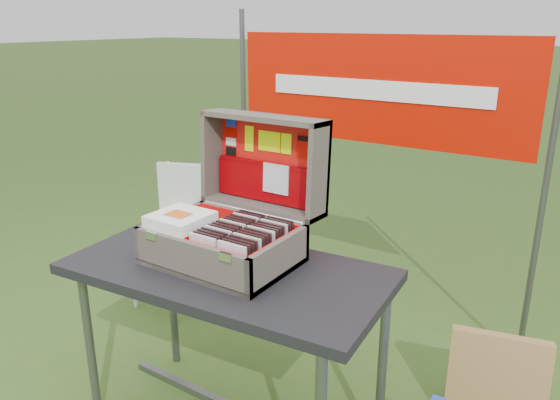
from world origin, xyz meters
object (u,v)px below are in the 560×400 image
Objects in this scene: table at (230,354)px; chair at (170,239)px; suitcase at (231,192)px; cardboard_box at (497,382)px.

table is 1.45× the size of chair.
table is 1.18m from chair.
suitcase is at bearing -54.33° from chair.
chair is at bearing 147.85° from suitcase.
suitcase is 1.25m from chair.
suitcase is 0.65× the size of chair.
table is 2.93× the size of cardboard_box.
suitcase is (-0.04, 0.09, 0.64)m from table.
chair reaches higher than cardboard_box.
chair is (-0.97, 0.67, 0.04)m from table.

